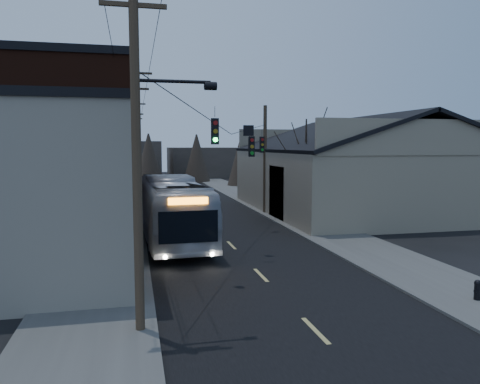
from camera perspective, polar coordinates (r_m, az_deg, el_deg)
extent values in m
plane|color=black|center=(12.78, 12.73, -19.52)|extent=(160.00, 160.00, 0.00)
cube|color=black|center=(41.07, -5.63, -1.86)|extent=(9.00, 110.00, 0.02)
cube|color=#474744|center=(40.77, -14.74, -2.01)|extent=(4.00, 110.00, 0.12)
cube|color=#474744|center=(42.36, 3.12, -1.54)|extent=(4.00, 110.00, 0.12)
cube|color=gray|center=(19.87, -24.14, -0.32)|extent=(8.00, 8.00, 7.00)
cube|color=black|center=(30.78, -22.11, 4.53)|extent=(10.00, 12.00, 10.00)
cube|color=#36302B|center=(46.64, -18.31, 3.08)|extent=(9.00, 14.00, 7.00)
cube|color=#7D745B|center=(39.85, 14.18, 1.36)|extent=(16.00, 20.00, 5.00)
cube|color=black|center=(38.10, 8.91, 6.99)|extent=(8.16, 20.60, 2.86)
cube|color=black|center=(41.73, 19.24, 6.62)|extent=(8.16, 20.60, 2.86)
cube|color=#36302B|center=(75.43, -13.58, 3.74)|extent=(10.00, 12.00, 6.00)
cube|color=#36302B|center=(81.35, -4.32, 3.66)|extent=(12.00, 14.00, 5.00)
cone|color=black|center=(32.58, 8.01, 2.47)|extent=(0.40, 0.40, 7.20)
cylinder|color=#382B1E|center=(13.39, -12.51, 4.86)|extent=(0.28, 0.28, 10.50)
cylinder|color=#382B1E|center=(28.39, -12.72, 4.74)|extent=(0.28, 0.28, 10.00)
cube|color=#382B1E|center=(28.69, -12.93, 13.97)|extent=(2.20, 0.12, 0.12)
cylinder|color=#382B1E|center=(43.39, -12.79, 4.71)|extent=(0.28, 0.28, 9.50)
cube|color=#382B1E|center=(43.54, -12.92, 10.44)|extent=(2.20, 0.12, 0.12)
cylinder|color=#382B1E|center=(58.40, -12.82, 4.69)|extent=(0.28, 0.28, 9.00)
cube|color=#382B1E|center=(58.47, -12.91, 8.71)|extent=(2.20, 0.12, 0.12)
cylinder|color=#382B1E|center=(36.82, 3.06, 3.90)|extent=(0.28, 0.28, 8.50)
cube|color=black|center=(18.16, -3.08, 7.39)|extent=(0.28, 0.20, 1.00)
cube|color=black|center=(23.10, 1.41, 5.55)|extent=(0.28, 0.20, 1.00)
cube|color=black|center=(29.47, 2.69, 5.78)|extent=(0.28, 0.20, 1.00)
imported|color=#A8ABB4|center=(26.89, -8.29, -2.06)|extent=(3.43, 13.03, 3.60)
imported|color=#929598|center=(40.55, -11.66, -1.19)|extent=(1.76, 3.89, 1.24)
cylinder|color=black|center=(18.36, 26.96, -10.79)|extent=(0.22, 0.22, 0.55)
sphere|color=black|center=(18.28, 27.00, -9.88)|extent=(0.24, 0.24, 0.24)
cylinder|color=black|center=(18.35, 26.97, -10.65)|extent=(0.34, 0.23, 0.11)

